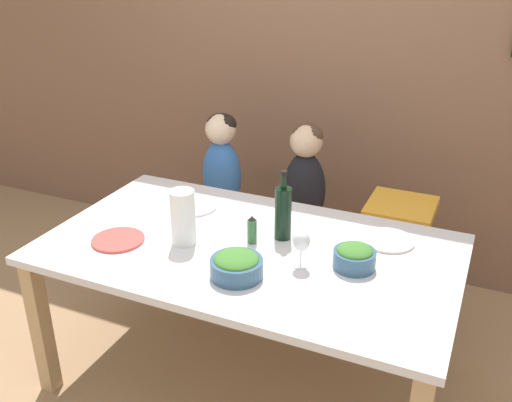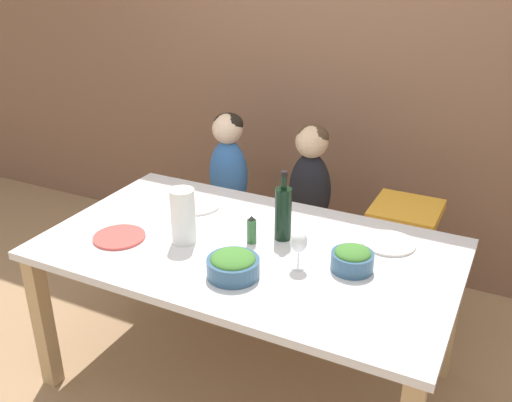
# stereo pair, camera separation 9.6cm
# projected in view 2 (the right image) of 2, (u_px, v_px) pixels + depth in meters

# --- Properties ---
(ground_plane) EXTENTS (14.00, 14.00, 0.00)m
(ground_plane) POSITION_uv_depth(u_px,v_px,m) (249.00, 376.00, 2.75)
(ground_plane) COLOR #9E7A56
(wall_back) EXTENTS (10.00, 0.09, 2.70)m
(wall_back) POSITION_uv_depth(u_px,v_px,m) (353.00, 49.00, 3.24)
(wall_back) COLOR brown
(wall_back) RESTS_ON ground_plane
(dining_table) EXTENTS (1.76, 1.00, 0.72)m
(dining_table) POSITION_uv_depth(u_px,v_px,m) (248.00, 262.00, 2.48)
(dining_table) COLOR silver
(dining_table) RESTS_ON ground_plane
(chair_far_left) EXTENTS (0.40, 0.41, 0.45)m
(chair_far_left) POSITION_uv_depth(u_px,v_px,m) (229.00, 219.00, 3.45)
(chair_far_left) COLOR silver
(chair_far_left) RESTS_ON ground_plane
(chair_far_center) EXTENTS (0.40, 0.41, 0.45)m
(chair_far_center) POSITION_uv_depth(u_px,v_px,m) (308.00, 237.00, 3.24)
(chair_far_center) COLOR silver
(chair_far_center) RESTS_ON ground_plane
(chair_right_highchair) EXTENTS (0.34, 0.35, 0.68)m
(chair_right_highchair) POSITION_uv_depth(u_px,v_px,m) (404.00, 232.00, 2.96)
(chair_right_highchair) COLOR silver
(chair_right_highchair) RESTS_ON ground_plane
(person_child_left) EXTENTS (0.23, 0.18, 0.59)m
(person_child_left) POSITION_uv_depth(u_px,v_px,m) (228.00, 160.00, 3.29)
(person_child_left) COLOR #3366B2
(person_child_left) RESTS_ON chair_far_left
(person_child_center) EXTENTS (0.23, 0.18, 0.59)m
(person_child_center) POSITION_uv_depth(u_px,v_px,m) (311.00, 175.00, 3.08)
(person_child_center) COLOR black
(person_child_center) RESTS_ON chair_far_center
(wine_bottle) EXTENTS (0.07, 0.07, 0.32)m
(wine_bottle) POSITION_uv_depth(u_px,v_px,m) (283.00, 212.00, 2.45)
(wine_bottle) COLOR black
(wine_bottle) RESTS_ON dining_table
(paper_towel_roll) EXTENTS (0.11, 0.11, 0.25)m
(paper_towel_roll) POSITION_uv_depth(u_px,v_px,m) (183.00, 216.00, 2.43)
(paper_towel_roll) COLOR white
(paper_towel_roll) RESTS_ON dining_table
(wine_glass_near) EXTENTS (0.07, 0.07, 0.16)m
(wine_glass_near) POSITION_uv_depth(u_px,v_px,m) (299.00, 243.00, 2.23)
(wine_glass_near) COLOR white
(wine_glass_near) RESTS_ON dining_table
(salad_bowl_large) EXTENTS (0.21, 0.21, 0.10)m
(salad_bowl_large) POSITION_uv_depth(u_px,v_px,m) (233.00, 265.00, 2.21)
(salad_bowl_large) COLOR #335675
(salad_bowl_large) RESTS_ON dining_table
(salad_bowl_small) EXTENTS (0.17, 0.17, 0.10)m
(salad_bowl_small) POSITION_uv_depth(u_px,v_px,m) (352.00, 259.00, 2.25)
(salad_bowl_small) COLOR #335675
(salad_bowl_small) RESTS_ON dining_table
(dinner_plate_front_left) EXTENTS (0.23, 0.23, 0.01)m
(dinner_plate_front_left) POSITION_uv_depth(u_px,v_px,m) (119.00, 237.00, 2.50)
(dinner_plate_front_left) COLOR #D14C47
(dinner_plate_front_left) RESTS_ON dining_table
(dinner_plate_back_left) EXTENTS (0.23, 0.23, 0.01)m
(dinner_plate_back_left) POSITION_uv_depth(u_px,v_px,m) (197.00, 205.00, 2.80)
(dinner_plate_back_left) COLOR silver
(dinner_plate_back_left) RESTS_ON dining_table
(dinner_plate_back_right) EXTENTS (0.23, 0.23, 0.01)m
(dinner_plate_back_right) POSITION_uv_depth(u_px,v_px,m) (389.00, 243.00, 2.45)
(dinner_plate_back_right) COLOR silver
(dinner_plate_back_right) RESTS_ON dining_table
(condiment_bottle_hot_sauce) EXTENTS (0.04, 0.04, 0.13)m
(condiment_bottle_hot_sauce) POSITION_uv_depth(u_px,v_px,m) (251.00, 230.00, 2.45)
(condiment_bottle_hot_sauce) COLOR #336633
(condiment_bottle_hot_sauce) RESTS_ON dining_table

